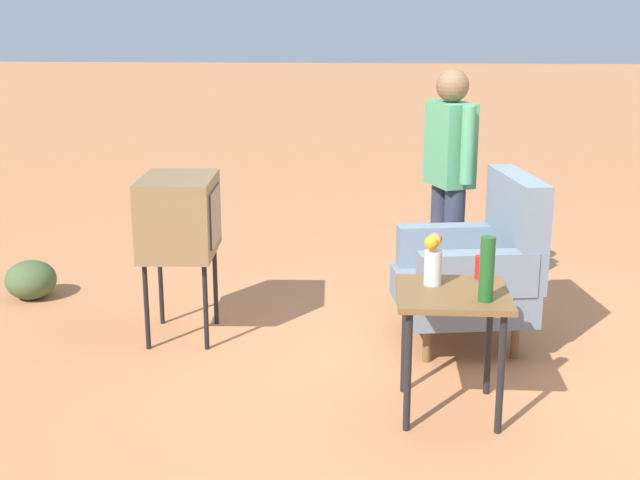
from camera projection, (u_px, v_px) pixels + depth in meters
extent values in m
plane|color=#C17A4C|center=(474.00, 355.00, 5.14)|extent=(60.00, 60.00, 0.00)
cylinder|color=brown|center=(409.00, 313.00, 5.53)|extent=(0.05, 0.05, 0.22)
cylinder|color=brown|center=(427.00, 344.00, 5.02)|extent=(0.05, 0.05, 0.22)
cylinder|color=brown|center=(489.00, 311.00, 5.58)|extent=(0.05, 0.05, 0.22)
cylinder|color=brown|center=(515.00, 341.00, 5.07)|extent=(0.05, 0.05, 0.22)
cube|color=slate|center=(461.00, 294.00, 5.24)|extent=(0.87, 0.87, 0.20)
cube|color=slate|center=(516.00, 227.00, 5.16)|extent=(0.78, 0.28, 0.64)
cube|color=slate|center=(450.00, 245.00, 5.49)|extent=(0.24, 0.70, 0.26)
cube|color=slate|center=(477.00, 274.00, 4.88)|extent=(0.24, 0.70, 0.26)
cylinder|color=black|center=(405.00, 338.00, 4.57)|extent=(0.04, 0.04, 0.62)
cylinder|color=black|center=(408.00, 372.00, 4.14)|extent=(0.04, 0.04, 0.62)
cylinder|color=black|center=(489.00, 340.00, 4.54)|extent=(0.04, 0.04, 0.62)
cylinder|color=black|center=(501.00, 374.00, 4.11)|extent=(0.04, 0.04, 0.62)
cube|color=brown|center=(453.00, 294.00, 4.26)|extent=(0.56, 0.56, 0.03)
cylinder|color=black|center=(206.00, 307.00, 5.16)|extent=(0.03, 0.03, 0.55)
cylinder|color=black|center=(215.00, 284.00, 5.59)|extent=(0.03, 0.03, 0.55)
cylinder|color=black|center=(147.00, 306.00, 5.17)|extent=(0.03, 0.03, 0.55)
cylinder|color=black|center=(161.00, 284.00, 5.59)|extent=(0.03, 0.03, 0.55)
cube|color=olive|center=(179.00, 215.00, 5.24)|extent=(0.62, 0.47, 0.48)
cube|color=#383D3F|center=(215.00, 216.00, 5.24)|extent=(0.42, 0.03, 0.34)
cylinder|color=#2D3347|center=(440.00, 242.00, 6.01)|extent=(0.14, 0.14, 0.86)
cylinder|color=#2D3347|center=(453.00, 249.00, 5.83)|extent=(0.14, 0.14, 0.86)
cube|color=#4C9366|center=(450.00, 144.00, 5.74)|extent=(0.42, 0.34, 0.56)
cylinder|color=#4C9366|center=(434.00, 135.00, 5.95)|extent=(0.09, 0.09, 0.50)
cylinder|color=#4C9366|center=(468.00, 145.00, 5.51)|extent=(0.09, 0.09, 0.50)
sphere|color=brown|center=(453.00, 86.00, 5.63)|extent=(0.22, 0.22, 0.22)
cylinder|color=#1E5623|center=(487.00, 269.00, 4.07)|extent=(0.07, 0.07, 0.32)
cylinder|color=red|center=(481.00, 267.00, 4.44)|extent=(0.07, 0.07, 0.12)
cylinder|color=silver|center=(433.00, 268.00, 4.34)|extent=(0.09, 0.09, 0.18)
sphere|color=yellow|center=(434.00, 241.00, 4.30)|extent=(0.07, 0.07, 0.07)
sphere|color=#E04C66|center=(435.00, 239.00, 4.34)|extent=(0.07, 0.07, 0.07)
sphere|color=orange|center=(431.00, 243.00, 4.27)|extent=(0.07, 0.07, 0.07)
ellipsoid|color=#475B33|center=(31.00, 280.00, 6.12)|extent=(0.36, 0.36, 0.28)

